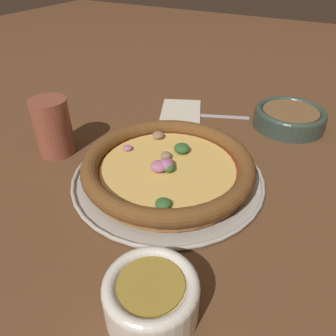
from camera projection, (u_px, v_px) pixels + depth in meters
name	position (u px, v px, depth m)	size (l,w,h in m)	color
ground_plane	(168.00, 179.00, 0.58)	(3.00, 3.00, 0.00)	brown
pizza_tray	(168.00, 177.00, 0.57)	(0.33, 0.33, 0.01)	#B7B2A8
pizza	(168.00, 166.00, 0.56)	(0.30, 0.30, 0.04)	#A86B33
bowl_near	(151.00, 296.00, 0.35)	(0.10, 0.10, 0.06)	silver
bowl_far	(290.00, 117.00, 0.72)	(0.15, 0.15, 0.04)	#334238
drinking_cup	(53.00, 127.00, 0.62)	(0.07, 0.07, 0.11)	brown
napkin	(181.00, 112.00, 0.79)	(0.17, 0.14, 0.01)	beige
fork	(211.00, 116.00, 0.78)	(0.08, 0.16, 0.00)	#B7B7BC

